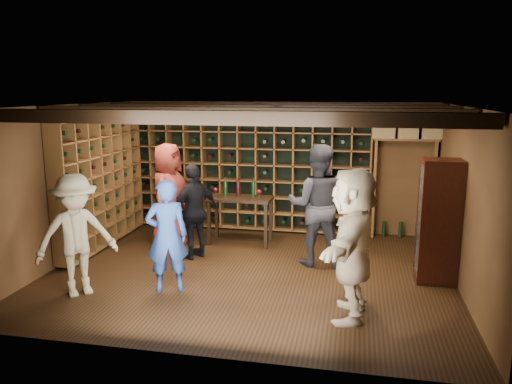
% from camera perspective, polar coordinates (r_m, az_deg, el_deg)
% --- Properties ---
extents(ground, '(6.00, 6.00, 0.00)m').
position_cam_1_polar(ground, '(7.71, -0.77, -9.12)').
color(ground, black).
rests_on(ground, ground).
extents(room_shell, '(6.00, 6.00, 6.00)m').
position_cam_1_polar(room_shell, '(7.26, -0.74, 9.18)').
color(room_shell, '#4D331A').
rests_on(room_shell, ground).
extents(wine_rack_back, '(4.65, 0.30, 2.20)m').
position_cam_1_polar(wine_rack_back, '(9.72, -0.92, 2.28)').
color(wine_rack_back, brown).
rests_on(wine_rack_back, ground).
extents(wine_rack_left, '(0.30, 2.65, 2.20)m').
position_cam_1_polar(wine_rack_left, '(9.13, -17.29, 1.14)').
color(wine_rack_left, brown).
rests_on(wine_rack_left, ground).
extents(crate_shelf, '(1.20, 0.32, 2.07)m').
position_cam_1_polar(crate_shelf, '(9.48, 16.71, 4.10)').
color(crate_shelf, brown).
rests_on(crate_shelf, ground).
extents(display_cabinet, '(0.55, 0.50, 1.75)m').
position_cam_1_polar(display_cabinet, '(7.57, 20.09, -3.42)').
color(display_cabinet, black).
rests_on(display_cabinet, ground).
extents(man_blue_shirt, '(0.67, 0.58, 1.57)m').
position_cam_1_polar(man_blue_shirt, '(6.90, -10.15, -4.96)').
color(man_blue_shirt, navy).
rests_on(man_blue_shirt, ground).
extents(man_grey_suit, '(0.97, 0.77, 1.92)m').
position_cam_1_polar(man_grey_suit, '(7.85, 6.99, -1.50)').
color(man_grey_suit, black).
rests_on(man_grey_suit, ground).
extents(guest_red_floral, '(0.64, 0.93, 1.83)m').
position_cam_1_polar(guest_red_floral, '(8.83, -9.99, -0.40)').
color(guest_red_floral, maroon).
rests_on(guest_red_floral, ground).
extents(guest_woman_black, '(0.84, 0.97, 1.56)m').
position_cam_1_polar(guest_woman_black, '(8.20, -7.02, -2.20)').
color(guest_woman_black, black).
rests_on(guest_woman_black, ground).
extents(guest_khaki, '(1.20, 1.18, 1.65)m').
position_cam_1_polar(guest_khaki, '(7.08, -19.87, -4.68)').
color(guest_khaki, gray).
rests_on(guest_khaki, ground).
extents(guest_beige, '(0.69, 1.76, 1.85)m').
position_cam_1_polar(guest_beige, '(6.09, 10.95, -5.84)').
color(guest_beige, '#C1AE8E').
rests_on(guest_beige, ground).
extents(tasting_table, '(1.13, 0.58, 1.13)m').
position_cam_1_polar(tasting_table, '(8.92, -1.85, -1.20)').
color(tasting_table, black).
rests_on(tasting_table, ground).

